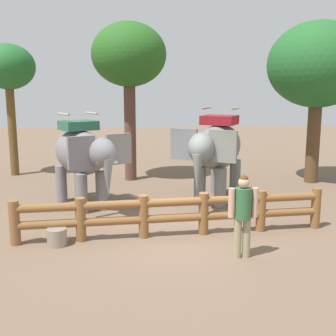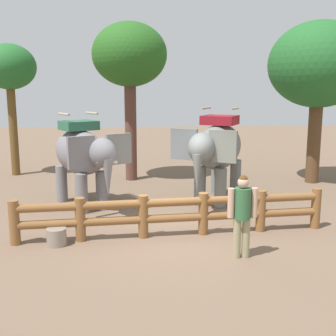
# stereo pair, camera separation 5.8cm
# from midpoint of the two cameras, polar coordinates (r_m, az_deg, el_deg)

# --- Properties ---
(ground_plane) EXTENTS (60.00, 60.00, 0.00)m
(ground_plane) POSITION_cam_midpoint_polar(r_m,az_deg,el_deg) (10.76, 0.52, -8.69)
(ground_plane) COLOR brown
(log_fence) EXTENTS (7.67, 0.78, 1.05)m
(log_fence) POSITION_cam_midpoint_polar(r_m,az_deg,el_deg) (10.37, 0.65, -5.94)
(log_fence) COLOR brown
(log_fence) RESTS_ON ground
(elephant_near_left) EXTENTS (2.72, 3.32, 2.86)m
(elephant_near_left) POSITION_cam_midpoint_polar(r_m,az_deg,el_deg) (12.92, -11.56, 1.73)
(elephant_near_left) COLOR slate
(elephant_near_left) RESTS_ON ground
(elephant_center) EXTENTS (2.84, 3.47, 2.99)m
(elephant_center) POSITION_cam_midpoint_polar(r_m,az_deg,el_deg) (13.37, 6.44, 2.49)
(elephant_center) COLOR slate
(elephant_center) RESTS_ON ground
(tourist_woman_in_black) EXTENTS (0.64, 0.35, 1.80)m
(tourist_woman_in_black) POSITION_cam_midpoint_polar(r_m,az_deg,el_deg) (9.08, 9.88, -5.63)
(tourist_woman_in_black) COLOR #989169
(tourist_woman_in_black) RESTS_ON ground
(tree_far_left) EXTENTS (2.84, 2.84, 6.03)m
(tree_far_left) POSITION_cam_midpoint_polar(r_m,az_deg,el_deg) (16.58, -5.39, 14.59)
(tree_far_left) COLOR brown
(tree_far_left) RESTS_ON ground
(tree_back_center) EXTENTS (3.71, 3.71, 6.01)m
(tree_back_center) POSITION_cam_midpoint_polar(r_m,az_deg,el_deg) (16.96, 19.44, 12.83)
(tree_back_center) COLOR brown
(tree_back_center) RESTS_ON ground
(tree_far_right) EXTENTS (2.14, 2.14, 5.33)m
(tree_far_right) POSITION_cam_midpoint_polar(r_m,az_deg,el_deg) (18.55, -20.79, 12.26)
(tree_far_right) COLOR brown
(tree_far_right) RESTS_ON ground
(feed_bucket) EXTENTS (0.45, 0.45, 0.40)m
(feed_bucket) POSITION_cam_midpoint_polar(r_m,az_deg,el_deg) (10.20, -14.89, -8.96)
(feed_bucket) COLOR gray
(feed_bucket) RESTS_ON ground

